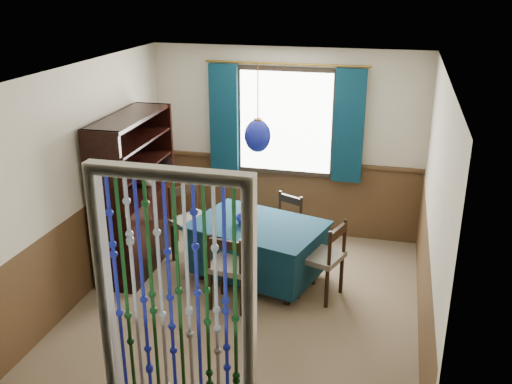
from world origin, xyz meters
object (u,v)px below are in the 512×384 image
(chair_near, at_px, (230,267))
(sideboard, at_px, (136,216))
(dining_table, at_px, (258,247))
(chair_left, at_px, (193,221))
(vase_sideboard, at_px, (148,178))
(bowl_shelf, at_px, (125,171))
(chair_far, at_px, (284,225))
(chair_right, at_px, (324,258))
(vase_table, at_px, (244,217))
(pendant_lamp, at_px, (258,136))

(chair_near, height_order, sideboard, sideboard)
(dining_table, relative_size, chair_left, 1.72)
(chair_near, height_order, vase_sideboard, vase_sideboard)
(dining_table, xyz_separation_m, bowl_shelf, (-1.44, -0.29, 0.89))
(chair_far, bearing_deg, bowl_shelf, 54.28)
(chair_right, height_order, sideboard, sideboard)
(sideboard, height_order, vase_sideboard, sideboard)
(vase_table, distance_m, vase_sideboard, 1.36)
(chair_far, xyz_separation_m, vase_sideboard, (-1.62, -0.32, 0.59))
(pendant_lamp, height_order, vase_sideboard, pendant_lamp)
(chair_near, distance_m, chair_far, 1.30)
(chair_near, xyz_separation_m, sideboard, (-1.37, 0.65, 0.17))
(chair_far, distance_m, pendant_lamp, 1.44)
(chair_far, distance_m, sideboard, 1.80)
(chair_right, xyz_separation_m, vase_sideboard, (-2.23, 0.50, 0.55))
(chair_far, height_order, vase_table, vase_table)
(chair_right, distance_m, vase_sideboard, 2.35)
(chair_far, relative_size, pendant_lamp, 0.85)
(chair_right, height_order, vase_table, chair_right)
(dining_table, relative_size, vase_sideboard, 9.02)
(pendant_lamp, relative_size, vase_table, 5.39)
(chair_right, bearing_deg, chair_far, 55.56)
(chair_far, height_order, pendant_lamp, pendant_lamp)
(dining_table, height_order, pendant_lamp, pendant_lamp)
(chair_near, relative_size, chair_right, 0.98)
(dining_table, relative_size, sideboard, 0.89)
(chair_far, relative_size, sideboard, 0.44)
(pendant_lamp, bearing_deg, vase_sideboard, 168.86)
(dining_table, distance_m, sideboard, 1.52)
(chair_left, distance_m, vase_sideboard, 0.75)
(chair_left, xyz_separation_m, vase_sideboard, (-0.56, 0.02, 0.51))
(sideboard, xyz_separation_m, bowl_shelf, (0.06, -0.29, 0.66))
(chair_near, relative_size, vase_sideboard, 4.77)
(chair_far, relative_size, chair_right, 0.91)
(bowl_shelf, bearing_deg, chair_near, -15.63)
(chair_right, xyz_separation_m, vase_table, (-0.94, 0.18, 0.31))
(sideboard, bearing_deg, bowl_shelf, -79.47)
(sideboard, height_order, pendant_lamp, pendant_lamp)
(chair_left, distance_m, bowl_shelf, 1.11)
(chair_near, bearing_deg, chair_right, 30.86)
(chair_far, xyz_separation_m, chair_right, (0.61, -0.82, 0.04))
(chair_near, relative_size, chair_left, 0.91)
(dining_table, distance_m, bowl_shelf, 1.72)
(chair_left, height_order, bowl_shelf, bowl_shelf)
(vase_table, height_order, bowl_shelf, bowl_shelf)
(chair_far, height_order, sideboard, sideboard)
(pendant_lamp, xyz_separation_m, bowl_shelf, (-1.44, -0.29, -0.43))
(chair_near, bearing_deg, vase_sideboard, 149.68)
(chair_left, bearing_deg, pendant_lamp, 103.43)
(chair_near, height_order, chair_far, chair_near)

